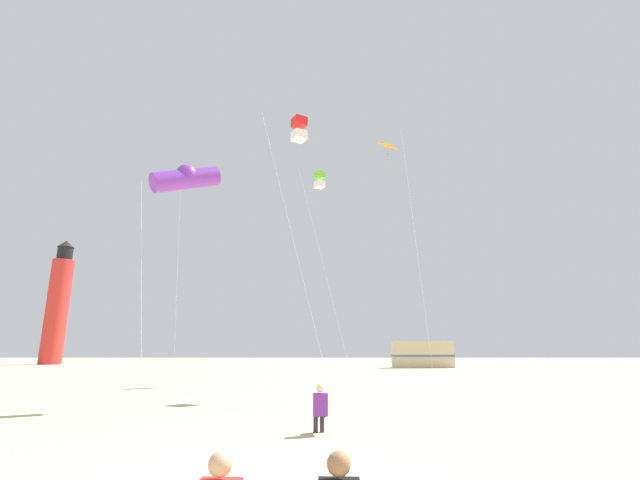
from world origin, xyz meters
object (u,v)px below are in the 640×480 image
kite_tube_violet (187,178)px  lighthouse_distant (59,305)px  rv_van_tan (423,355)px  kite_flyer_standing (321,407)px  kite_box_scarlet (300,130)px  kite_box_lime (320,180)px  kite_diamond_magenta (189,174)px  kite_diamond_orange (391,156)px

kite_tube_violet → lighthouse_distant: 55.29m
kite_tube_violet → rv_van_tan: bearing=65.7°
kite_tube_violet → lighthouse_distant: (-30.91, 45.84, -0.01)m
kite_flyer_standing → kite_tube_violet: 9.29m
kite_flyer_standing → kite_tube_violet: kite_tube_violet is taller
kite_flyer_standing → kite_box_scarlet: kite_box_scarlet is taller
kite_box_lime → kite_diamond_magenta: kite_box_lime is taller
kite_diamond_orange → kite_box_scarlet: (-4.71, -2.81, 0.06)m
kite_diamond_magenta → kite_flyer_standing: bearing=-61.4°
kite_tube_violet → kite_box_scarlet: bearing=48.9°
kite_diamond_magenta → lighthouse_distant: size_ratio=0.84×
lighthouse_distant → rv_van_tan: size_ratio=2.54×
kite_flyer_standing → kite_diamond_magenta: (-8.68, 15.95, 12.53)m
lighthouse_distant → kite_box_scarlet: bearing=-50.1°
kite_flyer_standing → kite_box_lime: bearing=-96.1°
kite_box_lime → kite_diamond_magenta: (-8.66, -1.95, -0.35)m
kite_flyer_standing → rv_van_tan: bearing=-112.3°
kite_flyer_standing → rv_van_tan: size_ratio=0.18×
kite_flyer_standing → kite_diamond_orange: bearing=-115.7°
kite_tube_violet → kite_box_lime: bearing=72.0°
kite_box_scarlet → rv_van_tan: bearing=68.6°
kite_flyer_standing → kite_box_scarlet: (-0.98, 7.69, 11.40)m
kite_flyer_standing → kite_box_lime: 22.05m
kite_box_scarlet → kite_flyer_standing: bearing=-82.7°
rv_van_tan → kite_box_lime: bearing=-123.1°
kite_box_scarlet → lighthouse_distant: size_ratio=0.75×
kite_box_lime → kite_tube_violet: (-4.72, -14.52, -5.64)m
kite_flyer_standing → kite_box_scarlet: bearing=-88.9°
kite_flyer_standing → kite_diamond_magenta: bearing=-67.6°
kite_tube_violet → kite_diamond_orange: kite_diamond_orange is taller
kite_box_lime → kite_flyer_standing: bearing=-89.9°
kite_flyer_standing → rv_van_tan: (11.22, 38.76, 0.78)m
kite_tube_violet → kite_diamond_orange: 11.80m
kite_box_lime → rv_van_tan: (11.25, 20.86, -12.10)m
kite_diamond_orange → kite_box_scarlet: kite_diamond_orange is taller
kite_diamond_magenta → rv_van_tan: (19.90, 22.81, -11.75)m
lighthouse_distant → kite_flyer_standing: bearing=-54.1°
kite_diamond_magenta → kite_box_lime: bearing=12.7°
kite_box_scarlet → kite_tube_violet: bearing=-131.1°
kite_diamond_orange → lighthouse_distant: bearing=135.5°
kite_flyer_standing → lighthouse_distant: (-35.66, 49.22, 7.22)m
kite_box_scarlet → lighthouse_distant: (-34.67, 41.53, -4.17)m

